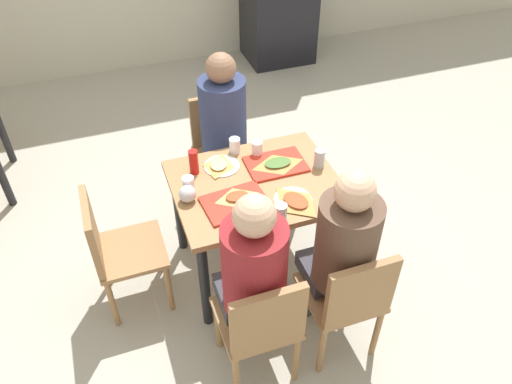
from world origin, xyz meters
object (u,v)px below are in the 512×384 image
Objects in this scene: soda_can at (319,158)px; pizza_slice_d at (296,201)px; foil_bundle at (188,194)px; person_in_red at (252,272)px; plastic_cup_a at (235,145)px; paper_plate_near_edge at (293,200)px; paper_plate_center at (222,166)px; pizza_slice_a at (237,197)px; plastic_cup_d at (257,149)px; chair_near_right at (348,297)px; pizza_slice_c at (219,165)px; chair_left_end at (115,247)px; tray_red_near at (235,203)px; tray_red_far at (276,164)px; condiment_bottle at (194,162)px; pizza_slice_b at (278,163)px; person_far_side at (225,126)px; person_in_brown_jacket at (342,247)px; plastic_cup_c at (188,184)px; chair_near_left at (261,323)px; main_table at (256,196)px; chair_far_side at (221,144)px; plastic_cup_b at (281,212)px.

pizza_slice_d is at bearing -134.98° from soda_can.
person_in_red is at bearing -74.46° from foil_bundle.
paper_plate_near_edge is at bearing -72.69° from plastic_cup_a.
pizza_slice_d is at bearing 44.60° from person_in_red.
pizza_slice_a is at bearing -90.94° from paper_plate_center.
person_in_red is 0.96m from plastic_cup_d.
pizza_slice_c is (-0.41, 0.99, 0.26)m from chair_near_right.
tray_red_near is (0.70, -0.14, 0.25)m from chair_left_end.
condiment_bottle is at bearing 168.66° from tray_red_far.
plastic_cup_a is at bearing 21.48° from chair_left_end.
chair_left_end reaches higher than pizza_slice_b.
person_far_side is 0.53m from condiment_bottle.
foil_bundle is at bearing 160.78° from paper_plate_near_edge.
pizza_slice_a is at bearing 160.40° from paper_plate_near_edge.
chair_near_right is at bearing -102.16° from soda_can.
person_in_brown_jacket reaches higher than tray_red_near.
plastic_cup_d is at bearing 21.85° from plastic_cup_c.
person_in_brown_jacket is 0.40m from pizza_slice_d.
chair_near_left is 0.73m from paper_plate_near_edge.
chair_left_end is at bearing 150.35° from person_in_brown_jacket.
tray_red_far is 0.36m from pizza_slice_d.
main_table is 0.83m from chair_near_right.
person_in_red is 5.68× the size of paper_plate_near_edge.
condiment_bottle is (-0.74, 0.20, 0.02)m from soda_can.
plastic_cup_c is at bearing -174.03° from tray_red_far.
chair_near_left is 1.58m from chair_far_side.
person_far_side is at bearing 77.51° from tray_red_near.
person_in_brown_jacket and person_far_side have the same top height.
pizza_slice_a is at bearing -99.76° from chair_far_side.
chair_left_end is at bearing -174.52° from pizza_slice_b.
person_far_side reaches higher than chair_left_end.
person_in_red is at bearing 164.09° from chair_near_right.
main_table is 0.29m from paper_plate_center.
condiment_bottle reaches higher than plastic_cup_c.
person_in_red is at bearing -95.35° from pizza_slice_c.
plastic_cup_d is 0.40m from soda_can.
pizza_slice_d is 2.74× the size of plastic_cup_c.
person_in_red reaches higher than foil_bundle.
chair_far_side reaches higher than tray_red_far.
soda_can is at bearing -36.51° from plastic_cup_d.
tray_red_near is (-0.42, 0.64, 0.25)m from chair_near_right.
plastic_cup_b is at bearing -97.11° from plastic_cup_d.
pizza_slice_a is 0.29m from plastic_cup_b.
chair_near_left is at bearing -164.09° from person_in_brown_jacket.
chair_left_end is 3.71× the size of pizza_slice_c.
person_far_side is at bearing 70.73° from paper_plate_center.
plastic_cup_b is 1.00× the size of foil_bundle.
tray_red_near is at bearing -67.43° from condiment_bottle.
soda_can is at bearing 50.27° from chair_near_left.
tray_red_near is 1.49× the size of pizza_slice_b.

